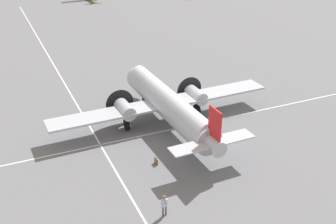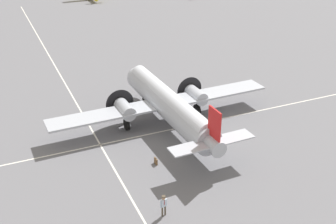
{
  "view_description": "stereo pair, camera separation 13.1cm",
  "coord_description": "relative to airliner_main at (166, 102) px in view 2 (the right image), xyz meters",
  "views": [
    {
      "loc": [
        32.5,
        -14.45,
        19.26
      ],
      "look_at": [
        0.0,
        0.0,
        1.57
      ],
      "focal_mm": 45.0,
      "sensor_mm": 36.0,
      "label": 1
    },
    {
      "loc": [
        32.55,
        -14.33,
        19.26
      ],
      "look_at": [
        0.0,
        0.0,
        1.57
      ],
      "focal_mm": 45.0,
      "sensor_mm": 36.0,
      "label": 2
    }
  ],
  "objects": [
    {
      "name": "ground_plane",
      "position": [
        0.39,
        0.01,
        -2.44
      ],
      "size": [
        300.0,
        300.0,
        0.0
      ],
      "primitive_type": "plane",
      "color": "slate"
    },
    {
      "name": "apron_line_eastwest",
      "position": [
        0.39,
        -6.88,
        -2.43
      ],
      "size": [
        120.0,
        0.16,
        0.01
      ],
      "color": "silver",
      "rests_on": "ground_plane"
    },
    {
      "name": "apron_line_northsouth",
      "position": [
        1.04,
        0.01,
        -2.43
      ],
      "size": [
        0.16,
        120.0,
        0.01
      ],
      "color": "silver",
      "rests_on": "ground_plane"
    },
    {
      "name": "airliner_main",
      "position": [
        0.0,
        0.0,
        0.0
      ],
      "size": [
        18.04,
        22.3,
        5.5
      ],
      "rotation": [
        0.0,
        0.0,
        3.17
      ],
      "color": "#ADB2BC",
      "rests_on": "ground_plane"
    },
    {
      "name": "crew_foreground",
      "position": [
        12.0,
        -5.42,
        -1.41
      ],
      "size": [
        0.3,
        0.55,
        1.63
      ],
      "rotation": [
        0.0,
        0.0,
        -1.45
      ],
      "color": "#473D2D",
      "rests_on": "ground_plane"
    },
    {
      "name": "suitcase_near_door",
      "position": [
        5.88,
        -3.5,
        -2.17
      ],
      "size": [
        0.51,
        0.12,
        0.56
      ],
      "color": "brown",
      "rests_on": "ground_plane"
    }
  ]
}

